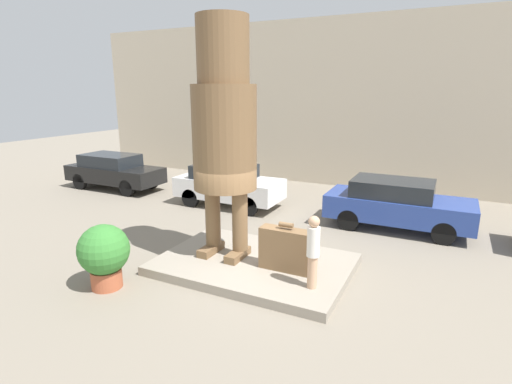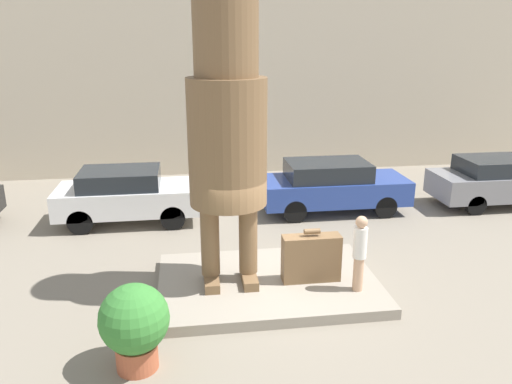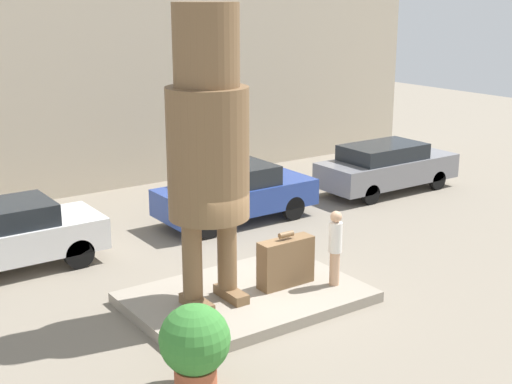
{
  "view_description": "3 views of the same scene",
  "coord_description": "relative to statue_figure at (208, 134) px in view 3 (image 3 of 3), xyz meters",
  "views": [
    {
      "loc": [
        4.15,
        -8.31,
        4.4
      ],
      "look_at": [
        -0.0,
        0.11,
        1.97
      ],
      "focal_mm": 28.0,
      "sensor_mm": 36.0,
      "label": 1
    },
    {
      "loc": [
        -1.62,
        -9.6,
        5.26
      ],
      "look_at": [
        -0.3,
        -0.27,
        2.3
      ],
      "focal_mm": 35.0,
      "sensor_mm": 36.0,
      "label": 2
    },
    {
      "loc": [
        -7.59,
        -11.26,
        6.18
      ],
      "look_at": [
        0.25,
        0.01,
        2.33
      ],
      "focal_mm": 50.0,
      "sensor_mm": 36.0,
      "label": 3
    }
  ],
  "objects": [
    {
      "name": "parked_car_white",
      "position": [
        -2.59,
        4.55,
        -2.76
      ],
      "size": [
        4.07,
        1.77,
        1.6
      ],
      "color": "silver",
      "rests_on": "ground_plane"
    },
    {
      "name": "ground_plane",
      "position": [
        0.83,
        -0.05,
        -3.62
      ],
      "size": [
        60.0,
        60.0,
        0.0
      ],
      "primitive_type": "plane",
      "color": "gray"
    },
    {
      "name": "pedestal",
      "position": [
        0.83,
        -0.05,
        -3.5
      ],
      "size": [
        4.7,
        3.22,
        0.23
      ],
      "color": "gray",
      "rests_on": "ground_plane"
    },
    {
      "name": "giant_suitcase",
      "position": [
        1.73,
        -0.2,
        -2.88
      ],
      "size": [
        1.24,
        0.39,
        1.18
      ],
      "color": "brown",
      "rests_on": "pedestal"
    },
    {
      "name": "parked_car_grey",
      "position": [
        9.31,
        4.48,
        -2.79
      ],
      "size": [
        4.77,
        1.77,
        1.57
      ],
      "color": "gray",
      "rests_on": "ground_plane"
    },
    {
      "name": "building_backdrop",
      "position": [
        0.83,
        9.97,
        0.12
      ],
      "size": [
        28.0,
        0.6,
        7.47
      ],
      "color": "beige",
      "rests_on": "ground_plane"
    },
    {
      "name": "tourist",
      "position": [
        2.58,
        -0.77,
        -2.5
      ],
      "size": [
        0.28,
        0.28,
        1.63
      ],
      "color": "tan",
      "rests_on": "pedestal"
    },
    {
      "name": "planter_pot",
      "position": [
        -1.75,
        -2.42,
        -2.78
      ],
      "size": [
        1.14,
        1.14,
        1.49
      ],
      "color": "#AD5638",
      "rests_on": "ground_plane"
    },
    {
      "name": "statue_figure",
      "position": [
        0.0,
        0.0,
        0.0
      ],
      "size": [
        1.57,
        1.57,
        5.8
      ],
      "color": "brown",
      "rests_on": "pedestal"
    },
    {
      "name": "parked_car_blue",
      "position": [
        3.6,
        4.62,
        -2.77
      ],
      "size": [
        4.48,
        1.79,
        1.6
      ],
      "color": "#284293",
      "rests_on": "ground_plane"
    }
  ]
}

